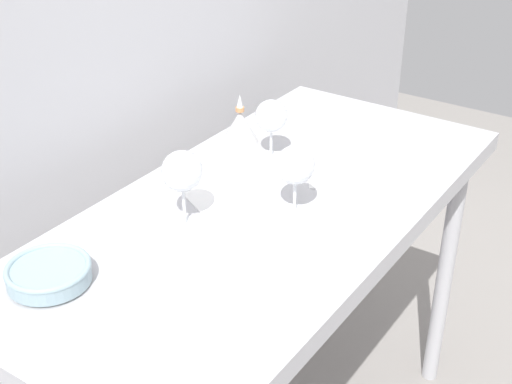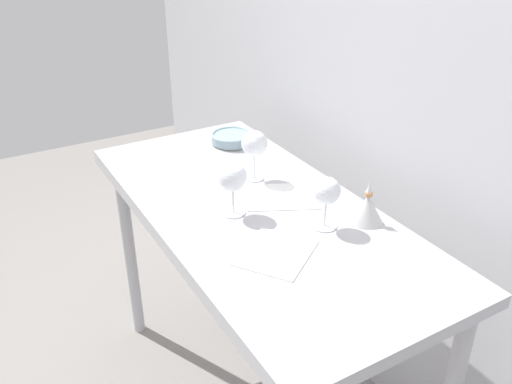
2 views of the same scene
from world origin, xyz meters
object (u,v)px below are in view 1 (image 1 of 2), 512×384
wine_glass_far_right (271,118)px  wine_glass_near_center (296,167)px  tasting_sheet_upper (225,193)px  decanter_funnel (240,126)px  tasting_bowl (49,273)px  tasting_sheet_lower (348,171)px  wine_glass_far_left (182,173)px

wine_glass_far_right → wine_glass_near_center: 0.29m
tasting_sheet_upper → decanter_funnel: (0.26, 0.14, 0.04)m
wine_glass_near_center → tasting_bowl: size_ratio=1.02×
wine_glass_near_center → tasting_sheet_upper: wine_glass_near_center is taller
tasting_sheet_upper → tasting_sheet_lower: bearing=-8.7°
wine_glass_near_center → wine_glass_far_left: 0.25m
wine_glass_far_left → tasting_sheet_lower: (0.43, -0.18, -0.13)m
wine_glass_far_right → tasting_sheet_lower: size_ratio=0.78×
wine_glass_far_right → wine_glass_far_left: wine_glass_far_left is taller
wine_glass_far_right → tasting_sheet_lower: wine_glass_far_right is taller
wine_glass_far_right → tasting_sheet_lower: (0.05, -0.20, -0.11)m
wine_glass_near_center → decanter_funnel: bearing=52.7°
decanter_funnel → wine_glass_far_left: bearing=-160.7°
tasting_sheet_lower → decanter_funnel: 0.33m
tasting_bowl → tasting_sheet_lower: bearing=-19.2°
wine_glass_near_center → decanter_funnel: wine_glass_near_center is taller
wine_glass_far_right → tasting_sheet_lower: bearing=-76.8°
tasting_bowl → decanter_funnel: bearing=5.2°
tasting_bowl → decanter_funnel: 0.74m
wine_glass_near_center → wine_glass_far_left: bearing=134.6°
tasting_bowl → decanter_funnel: size_ratio=1.21×
wine_glass_far_right → tasting_sheet_upper: 0.25m
wine_glass_far_left → decanter_funnel: size_ratio=1.30×
tasting_sheet_upper → tasting_sheet_lower: (0.27, -0.19, 0.00)m
wine_glass_far_left → tasting_bowl: size_ratio=1.07×
wine_glass_near_center → tasting_sheet_upper: 0.22m
wine_glass_far_right → wine_glass_far_left: 0.38m
wine_glass_far_right → tasting_bowl: (-0.70, 0.06, -0.09)m
decanter_funnel → wine_glass_near_center: bearing=-127.3°
wine_glass_near_center → tasting_sheet_upper: size_ratio=0.72×
wine_glass_far_left → tasting_bowl: (-0.32, 0.08, -0.10)m
tasting_bowl → decanter_funnel: (0.74, 0.07, 0.02)m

